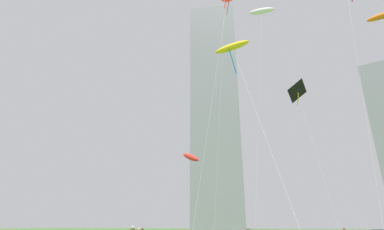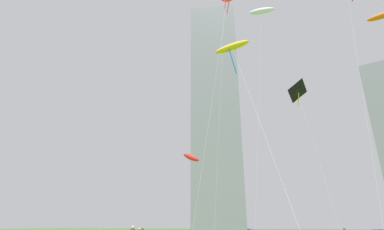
% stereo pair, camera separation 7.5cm
% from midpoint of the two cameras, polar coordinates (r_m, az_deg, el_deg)
% --- Properties ---
extents(kite_flying_0, '(6.90, 9.20, 19.50)m').
position_cam_midpoint_polar(kite_flying_0, '(30.67, 7.69, 12.89)').
color(kite_flying_0, silver).
rests_on(kite_flying_0, ground).
extents(kite_flying_2, '(3.46, 3.95, 24.49)m').
position_cam_midpoint_polar(kite_flying_2, '(41.05, 33.11, 15.81)').
color(kite_flying_2, silver).
rests_on(kite_flying_2, ground).
extents(kite_flying_3, '(3.89, 3.55, 26.95)m').
position_cam_midpoint_polar(kite_flying_3, '(39.28, 13.26, 18.98)').
color(kite_flying_3, silver).
rests_on(kite_flying_3, ground).
extents(kite_flying_5, '(8.74, 1.15, 10.95)m').
position_cam_midpoint_polar(kite_flying_5, '(38.36, -0.28, -8.20)').
color(kite_flying_5, silver).
rests_on(kite_flying_5, ground).
extents(kite_flying_7, '(3.95, 5.66, 20.47)m').
position_cam_midpoint_polar(kite_flying_7, '(44.00, 19.64, 4.29)').
color(kite_flying_7, silver).
rests_on(kite_flying_7, ground).
extents(distant_highrise_1, '(24.97, 26.72, 102.88)m').
position_cam_midpoint_polar(distant_highrise_1, '(138.26, 4.76, 0.59)').
color(distant_highrise_1, gray).
rests_on(distant_highrise_1, ground).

